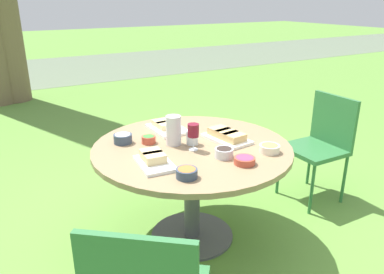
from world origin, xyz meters
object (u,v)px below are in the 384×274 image
Objects in this scene: dining_table at (192,161)px; water_pitcher at (174,130)px; chair_near_right at (322,140)px; wine_glass at (193,131)px.

water_pitcher reaches higher than dining_table.
chair_near_right is at bearing -1.54° from dining_table.
chair_near_right is 1.37m from water_pitcher.
wine_glass is at bearing -178.31° from chair_near_right.
water_pitcher reaches higher than wine_glass.
water_pitcher is at bearing 112.20° from wine_glass.
wine_glass reaches higher than dining_table.
water_pitcher is 1.13× the size of wine_glass.
dining_table is 1.49× the size of chair_near_right.
dining_table is 6.69× the size of water_pitcher.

